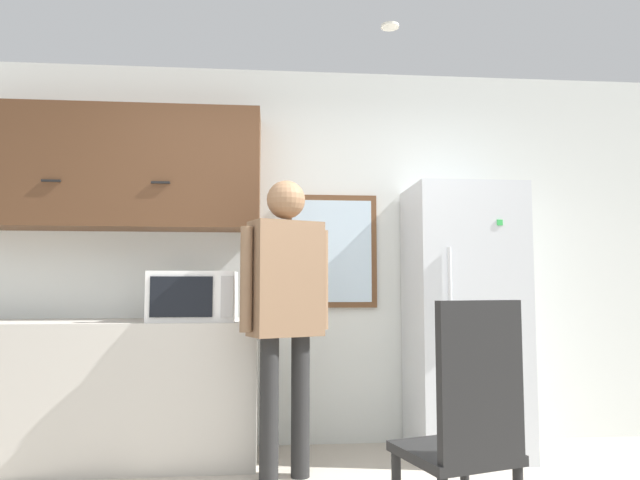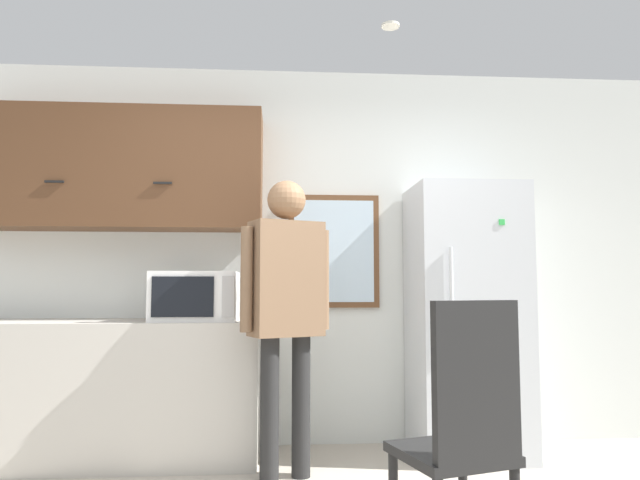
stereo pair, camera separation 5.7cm
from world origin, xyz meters
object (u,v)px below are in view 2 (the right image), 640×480
object	(u,v)px
microwave	(196,296)
refrigerator	(466,318)
person	(286,294)
chair	(463,427)

from	to	relation	value
microwave	refrigerator	size ratio (longest dim) A/B	0.30
microwave	person	xyz separation A→B (m)	(0.58, -0.34, 0.02)
person	chair	size ratio (longest dim) A/B	1.66
microwave	chair	size ratio (longest dim) A/B	0.51
person	refrigerator	bearing A→B (deg)	-4.65
chair	person	bearing A→B (deg)	-76.51
person	refrigerator	size ratio (longest dim) A/B	0.97
microwave	person	distance (m)	0.67
person	refrigerator	xyz separation A→B (m)	(1.21, 0.40, -0.17)
microwave	chair	distance (m)	2.02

